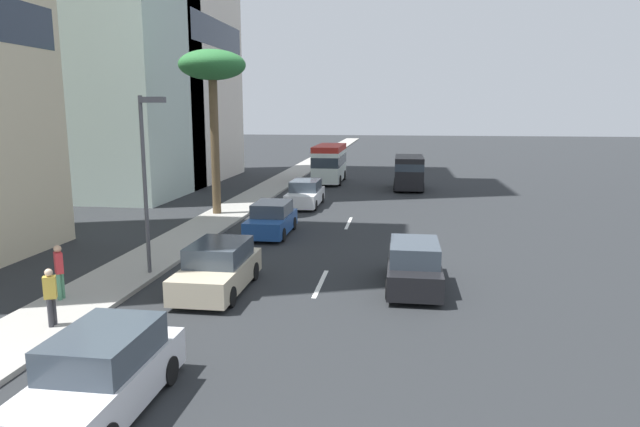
# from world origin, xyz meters

# --- Properties ---
(ground_plane) EXTENTS (198.00, 198.00, 0.00)m
(ground_plane) POSITION_xyz_m (31.50, 0.00, 0.00)
(ground_plane) COLOR #26282B
(sidewalk_right) EXTENTS (162.00, 2.57, 0.15)m
(sidewalk_right) POSITION_xyz_m (31.50, 7.19, 0.07)
(sidewalk_right) COLOR #9E9B93
(sidewalk_right) RESTS_ON ground_plane
(lane_stripe_mid) EXTENTS (3.20, 0.16, 0.01)m
(lane_stripe_mid) POSITION_xyz_m (13.69, 0.00, 0.01)
(lane_stripe_mid) COLOR silver
(lane_stripe_mid) RESTS_ON ground_plane
(lane_stripe_far) EXTENTS (3.20, 0.16, 0.01)m
(lane_stripe_far) POSITION_xyz_m (24.43, 0.00, 0.01)
(lane_stripe_far) COLOR silver
(lane_stripe_far) RESTS_ON ground_plane
(car_lead) EXTENTS (4.77, 1.92, 1.63)m
(car_lead) POSITION_xyz_m (29.53, 3.21, 0.77)
(car_lead) COLOR white
(car_lead) RESTS_ON ground_plane
(car_second) EXTENTS (4.39, 1.87, 1.67)m
(car_second) POSITION_xyz_m (4.67, 3.12, 0.79)
(car_second) COLOR silver
(car_second) RESTS_ON ground_plane
(minibus_third) EXTENTS (6.47, 2.31, 3.11)m
(minibus_third) POSITION_xyz_m (41.28, 3.15, 1.70)
(minibus_third) COLOR silver
(minibus_third) RESTS_ON ground_plane
(car_fourth) EXTENTS (4.51, 1.82, 1.63)m
(car_fourth) POSITION_xyz_m (13.73, -3.20, 0.77)
(car_fourth) COLOR black
(car_fourth) RESTS_ON ground_plane
(car_fifth) EXTENTS (4.32, 1.86, 1.58)m
(car_fifth) POSITION_xyz_m (21.14, 3.45, 0.75)
(car_fifth) COLOR #1E478C
(car_fifth) RESTS_ON ground_plane
(car_sixth) EXTENTS (4.53, 1.94, 1.63)m
(car_sixth) POSITION_xyz_m (12.45, 3.28, 0.77)
(car_sixth) COLOR beige
(car_sixth) RESTS_ON ground_plane
(van_seventh) EXTENTS (4.91, 2.22, 2.52)m
(van_seventh) POSITION_xyz_m (38.03, -3.33, 1.44)
(van_seventh) COLOR black
(van_seventh) RESTS_ON ground_plane
(pedestrian_near_lamp) EXTENTS (0.34, 0.38, 1.62)m
(pedestrian_near_lamp) POSITION_xyz_m (8.43, 6.68, 1.04)
(pedestrian_near_lamp) COLOR #333338
(pedestrian_near_lamp) RESTS_ON sidewalk_right
(pedestrian_mid_block) EXTENTS (0.39, 0.38, 1.73)m
(pedestrian_mid_block) POSITION_xyz_m (10.51, 7.75, 1.11)
(pedestrian_mid_block) COLOR #4C8C66
(pedestrian_mid_block) RESTS_ON sidewalk_right
(palm_tree) EXTENTS (3.66, 3.66, 9.08)m
(palm_tree) POSITION_xyz_m (25.54, 7.67, 8.08)
(palm_tree) COLOR brown
(palm_tree) RESTS_ON sidewalk_right
(street_lamp) EXTENTS (0.24, 0.97, 6.32)m
(street_lamp) POSITION_xyz_m (13.71, 6.19, 4.09)
(street_lamp) COLOR #4C4C51
(street_lamp) RESTS_ON sidewalk_right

